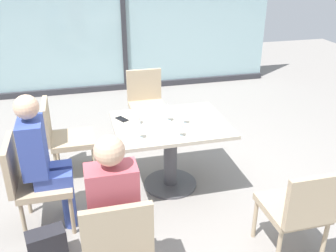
{
  "coord_description": "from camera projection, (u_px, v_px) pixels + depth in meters",
  "views": [
    {
      "loc": [
        -0.85,
        -3.29,
        2.3
      ],
      "look_at": [
        0.0,
        0.1,
        0.65
      ],
      "focal_mm": 40.25,
      "sensor_mm": 36.0,
      "label": 1
    }
  ],
  "objects": [
    {
      "name": "wine_glass_3",
      "position": [
        180.0,
        123.0,
        3.42
      ],
      "size": [
        0.07,
        0.07,
        0.18
      ],
      "color": "silver",
      "rests_on": "dining_table_main"
    },
    {
      "name": "coffee_cup",
      "position": [
        137.0,
        119.0,
        3.71
      ],
      "size": [
        0.08,
        0.08,
        0.09
      ],
      "primitive_type": "cylinder",
      "color": "white",
      "rests_on": "dining_table_main"
    },
    {
      "name": "window_wall_backdrop",
      "position": [
        123.0,
        20.0,
        6.34
      ],
      "size": [
        5.27,
        0.1,
        2.7
      ],
      "color": "#96B7BC",
      "rests_on": "ground_plane"
    },
    {
      "name": "chair_far_left",
      "position": [
        63.0,
        134.0,
        4.04
      ],
      "size": [
        0.5,
        0.46,
        0.87
      ],
      "color": "tan",
      "rests_on": "ground_plane"
    },
    {
      "name": "cell_phone_on_table",
      "position": [
        122.0,
        119.0,
        3.82
      ],
      "size": [
        0.13,
        0.16,
        0.01
      ],
      "primitive_type": "cube",
      "rotation": [
        0.0,
        0.0,
        0.51
      ],
      "color": "black",
      "rests_on": "dining_table_main"
    },
    {
      "name": "chair_side_end",
      "position": [
        33.0,
        178.0,
        3.26
      ],
      "size": [
        0.5,
        0.46,
        0.87
      ],
      "color": "tan",
      "rests_on": "ground_plane"
    },
    {
      "name": "wine_glass_0",
      "position": [
        168.0,
        109.0,
        3.73
      ],
      "size": [
        0.07,
        0.07,
        0.18
      ],
      "color": "silver",
      "rests_on": "dining_table_main"
    },
    {
      "name": "chair_near_window",
      "position": [
        147.0,
        100.0,
        4.95
      ],
      "size": [
        0.46,
        0.51,
        0.87
      ],
      "color": "tan",
      "rests_on": "ground_plane"
    },
    {
      "name": "person_side_end",
      "position": [
        42.0,
        156.0,
        3.2
      ],
      "size": [
        0.39,
        0.34,
        1.26
      ],
      "color": "#384C9E",
      "rests_on": "ground_plane"
    },
    {
      "name": "dining_table_main",
      "position": [
        170.0,
        141.0,
        3.83
      ],
      "size": [
        1.12,
        0.89,
        0.73
      ],
      "color": "#BCB29E",
      "rests_on": "ground_plane"
    },
    {
      "name": "wine_glass_1",
      "position": [
        184.0,
        111.0,
        3.67
      ],
      "size": [
        0.07,
        0.07,
        0.18
      ],
      "color": "silver",
      "rests_on": "dining_table_main"
    },
    {
      "name": "ground_plane",
      "position": [
        170.0,
        184.0,
        4.05
      ],
      "size": [
        12.0,
        12.0,
        0.0
      ],
      "primitive_type": "plane",
      "color": "gray"
    },
    {
      "name": "chair_front_right",
      "position": [
        300.0,
        207.0,
        2.89
      ],
      "size": [
        0.46,
        0.5,
        0.87
      ],
      "color": "tan",
      "rests_on": "ground_plane"
    },
    {
      "name": "chair_front_left",
      "position": [
        116.0,
        239.0,
        2.58
      ],
      "size": [
        0.46,
        0.5,
        0.87
      ],
      "color": "tan",
      "rests_on": "ground_plane"
    },
    {
      "name": "person_front_left",
      "position": [
        113.0,
        205.0,
        2.59
      ],
      "size": [
        0.34,
        0.39,
        1.26
      ],
      "color": "#B24C56",
      "rests_on": "ground_plane"
    },
    {
      "name": "handbag_1",
      "position": [
        47.0,
        246.0,
        3.02
      ],
      "size": [
        0.33,
        0.22,
        0.28
      ],
      "primitive_type": "cube",
      "rotation": [
        0.0,
        0.0,
        0.22
      ],
      "color": "#232328",
      "rests_on": "ground_plane"
    },
    {
      "name": "wine_glass_2",
      "position": [
        139.0,
        125.0,
        3.39
      ],
      "size": [
        0.07,
        0.07,
        0.18
      ],
      "color": "silver",
      "rests_on": "dining_table_main"
    }
  ]
}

